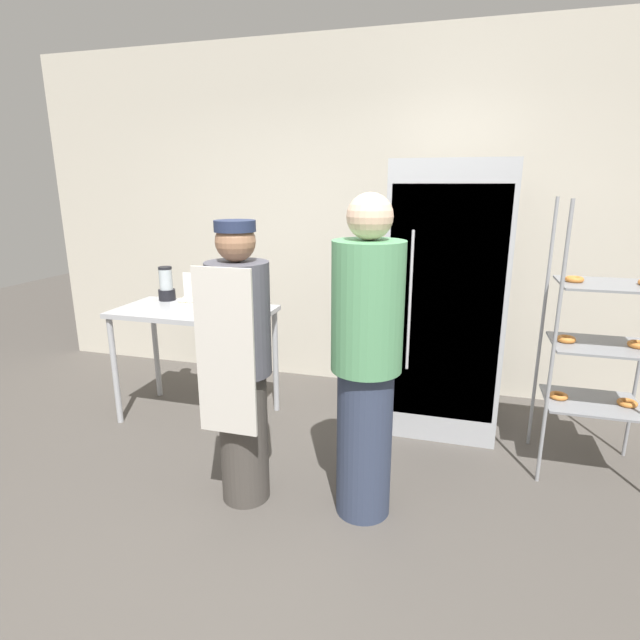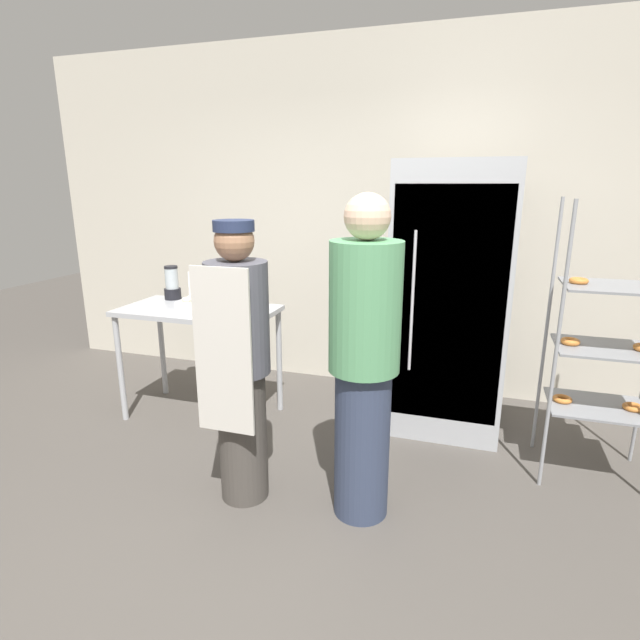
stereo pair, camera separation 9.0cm
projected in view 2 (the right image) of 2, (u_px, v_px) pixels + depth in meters
ground_plane at (279, 544)px, 2.53m from camera, size 14.00×14.00×0.00m
back_wall at (378, 219)px, 4.28m from camera, size 6.40×0.12×2.94m
refrigerator at (449, 301)px, 3.56m from camera, size 0.80×0.69×1.92m
baking_rack at (606, 348)px, 2.94m from camera, size 0.62×0.50×1.69m
prep_counter at (199, 322)px, 3.76m from camera, size 1.16×0.61×0.86m
donut_box at (199, 301)px, 3.77m from camera, size 0.28×0.21×0.25m
blender_pitcher at (172, 284)px, 4.01m from camera, size 0.13×0.13×0.27m
binder_stack at (235, 309)px, 3.50m from camera, size 0.33×0.23×0.10m
person_baker at (239, 362)px, 2.71m from camera, size 0.34×0.35×1.59m
person_customer at (364, 362)px, 2.56m from camera, size 0.37×0.37×1.73m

